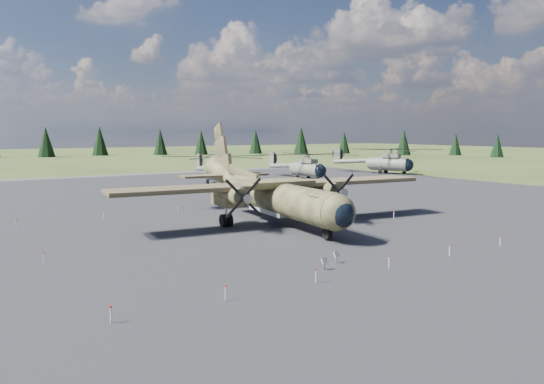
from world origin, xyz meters
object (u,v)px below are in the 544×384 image
helicopter_mid (307,161)px  helicopter_far (389,156)px  helicopter_near (217,164)px  transport_plane (270,191)px

helicopter_mid → helicopter_far: bearing=-0.0°
helicopter_near → helicopter_far: 39.88m
helicopter_near → helicopter_mid: size_ratio=1.04×
helicopter_mid → helicopter_near: bearing=173.5°
transport_plane → helicopter_near: (12.69, 35.67, 0.38)m
helicopter_mid → transport_plane: bearing=-134.3°
helicopter_mid → helicopter_far: helicopter_far is taller
transport_plane → helicopter_near: bearing=76.6°
helicopter_near → helicopter_far: (39.88, -0.09, 0.32)m
transport_plane → helicopter_far: transport_plane is taller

